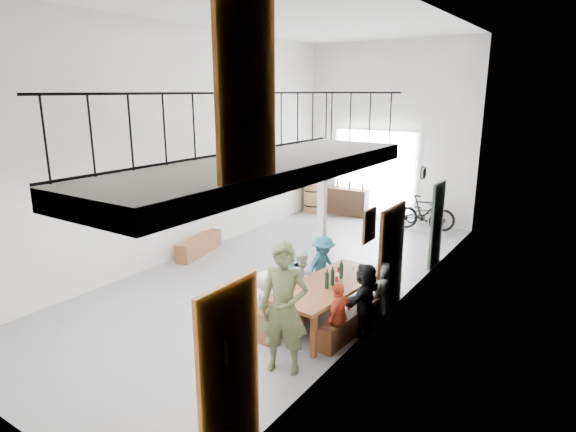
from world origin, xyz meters
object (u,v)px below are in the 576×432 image
Objects in this scene: host_standing at (284,308)px; side_bench at (199,245)px; serving_counter at (343,201)px; tasting_table at (329,288)px; bicycle_near at (423,214)px; bench_inner at (299,305)px; oak_barrel at (314,197)px.

side_bench is at bearing 127.41° from host_standing.
serving_counter is (1.17, 5.63, 0.22)m from side_bench.
tasting_table is 1.58× the size of bicycle_near.
bicycle_near is at bearing 93.21° from bench_inner.
bench_inner is at bearing -21.95° from side_bench.
tasting_table is 1.63m from host_standing.
tasting_table reaches higher than bench_inner.
side_bench is 5.71m from host_standing.
tasting_table is 0.73m from bench_inner.
oak_barrel is at bearing -169.11° from serving_counter.
tasting_table is 8.20m from oak_barrel.
host_standing is 8.78m from bicycle_near.
bench_inner is 1.83m from host_standing.
bench_inner is at bearing 95.84° from host_standing.
host_standing is at bearing -150.19° from bicycle_near.
bicycle_near is at bearing 100.42° from tasting_table.
host_standing is at bearing -80.28° from tasting_table.
host_standing is (4.71, -3.14, 0.76)m from side_bench.
oak_barrel reaches higher than serving_counter.
bicycle_near is (-0.81, 8.72, -0.57)m from host_standing.
oak_barrel is 3.73m from bicycle_near.
host_standing is at bearing -61.96° from oak_barrel.
side_bench is 5.75m from serving_counter.
host_standing is (4.54, -8.52, 0.48)m from oak_barrel.
host_standing reaches higher than bench_inner.
bicycle_near reaches higher than side_bench.
side_bench is 6.81m from bicycle_near.
bicycle_near is at bearing -4.26° from serving_counter.
oak_barrel reaches higher than tasting_table.
serving_counter is at bearing 120.41° from tasting_table.
side_bench is at bearing -91.82° from oak_barrel.
tasting_table is 1.08× the size of bench_inner.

